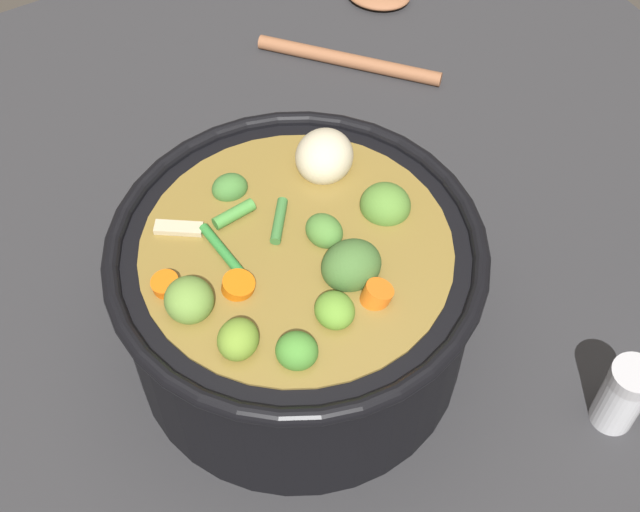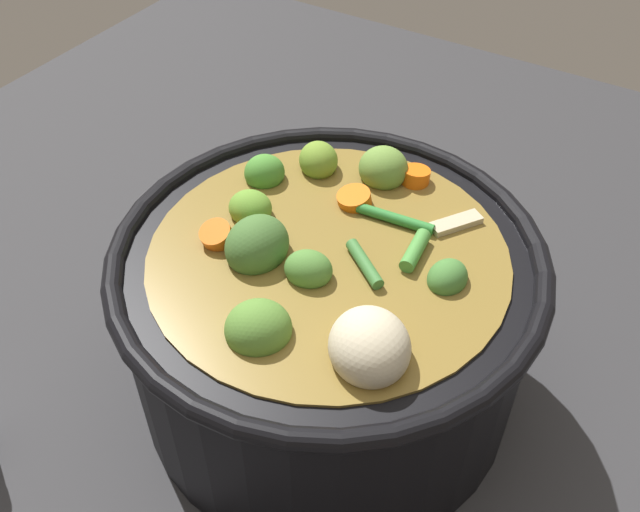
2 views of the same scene
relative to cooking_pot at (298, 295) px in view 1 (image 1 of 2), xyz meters
The scene contains 4 objects.
ground_plane 0.07m from the cooking_pot, 85.94° to the left, with size 1.10×1.10×0.00m, color #2D2D30.
cooking_pot is the anchor object (origin of this frame).
wooden_spoon 0.43m from the cooking_pot, 39.56° to the right, with size 0.21×0.21×0.02m.
salt_shaker 0.26m from the cooking_pot, 135.25° to the right, with size 0.03×0.03×0.07m.
Camera 1 is at (-0.34, 0.18, 0.64)m, focal length 49.79 mm.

